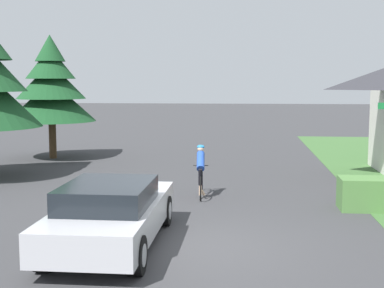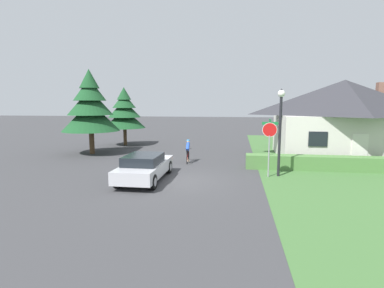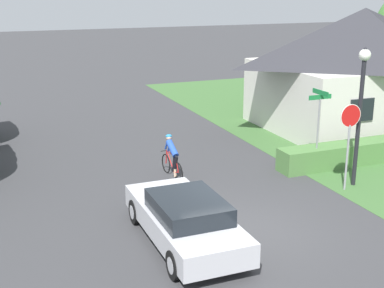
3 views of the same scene
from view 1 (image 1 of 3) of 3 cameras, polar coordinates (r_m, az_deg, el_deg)
ground_plane at (r=10.73m, az=0.01°, el=-10.95°), size 140.00×140.00×0.00m
sedan_left_lane at (r=10.75m, az=-8.60°, el=-7.34°), size 1.90×4.63×1.31m
cyclist at (r=15.14m, az=0.93°, el=-2.98°), size 0.44×1.71×1.47m
conifer_tall_far at (r=23.41m, az=-14.80°, el=5.79°), size 3.70×3.70×5.21m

